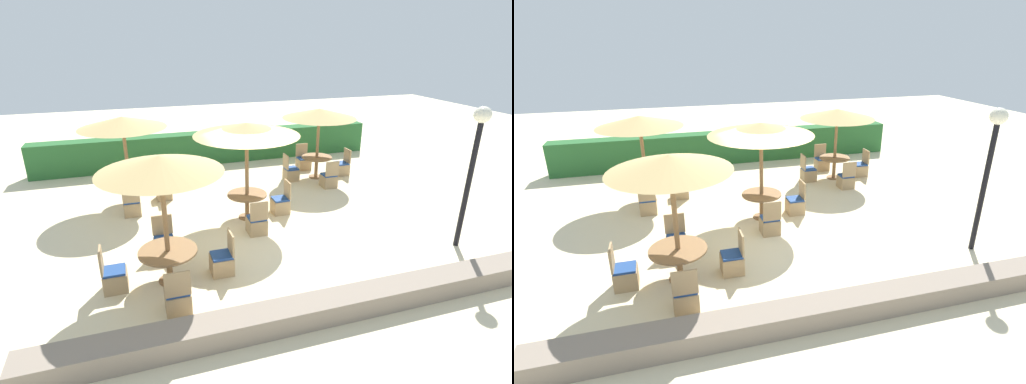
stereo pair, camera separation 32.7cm
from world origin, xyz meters
The scene contains 24 objects.
ground_plane centered at (0.00, 0.00, 0.00)m, with size 40.00×40.00×0.00m, color beige.
hedge_row centered at (0.00, 6.39, 0.60)m, with size 13.00×0.70×1.20m, color #28602D.
stone_border centered at (0.00, -3.43, 0.20)m, with size 10.00×0.56×0.41m, color gray.
lamp_post centered at (4.23, -2.00, 2.35)m, with size 0.36×0.36×3.32m.
parasol_back_left centered at (-3.14, 3.07, 2.43)m, with size 2.45×2.45×2.60m.
round_table_back_left centered at (-3.14, 3.07, 0.56)m, with size 1.02×1.02×0.72m.
patio_chair_back_left_east centered at (-2.16, 3.10, 0.26)m, with size 0.46×0.46×0.93m.
patio_chair_back_left_south centered at (-3.13, 2.15, 0.26)m, with size 0.46×0.46×0.93m.
parasol_center centered at (-0.12, 1.02, 2.47)m, with size 2.76×2.76×2.65m.
round_table_center centered at (-0.12, 1.02, 0.56)m, with size 1.08×1.08×0.70m.
patio_chair_center_east centered at (0.87, 1.04, 0.26)m, with size 0.46×0.46×0.93m.
patio_chair_center_south centered at (-0.16, 0.04, 0.26)m, with size 0.46×0.46×0.93m.
parasol_back_right centered at (3.14, 3.49, 2.25)m, with size 2.49×2.49×2.43m.
round_table_back_right centered at (3.14, 3.49, 0.59)m, with size 1.05×1.05×0.75m.
patio_chair_back_right_west centered at (2.17, 3.48, 0.26)m, with size 0.46×0.46×0.93m.
patio_chair_back_right_north centered at (3.09, 4.48, 0.26)m, with size 0.46×0.46×0.93m.
patio_chair_back_right_south centered at (3.12, 2.47, 0.26)m, with size 0.46×0.46×0.93m.
patio_chair_back_right_east centered at (4.15, 3.48, 0.26)m, with size 0.46×0.46×0.93m.
parasol_front_left centered at (-2.50, -1.43, 2.51)m, with size 2.37×2.37×2.69m.
round_table_front_left centered at (-2.50, -1.43, 0.58)m, with size 1.18×1.18×0.72m.
patio_chair_front_left_north centered at (-2.50, -0.37, 0.26)m, with size 0.46×0.46×0.93m.
patio_chair_front_left_west centered at (-3.57, -1.39, 0.26)m, with size 0.46×0.46×0.93m.
patio_chair_front_left_south centered at (-2.46, -2.44, 0.26)m, with size 0.46×0.46×0.93m.
patio_chair_front_left_east centered at (-1.40, -1.46, 0.26)m, with size 0.46×0.46×0.93m.
Camera 2 is at (-2.62, -8.70, 4.74)m, focal length 28.00 mm.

